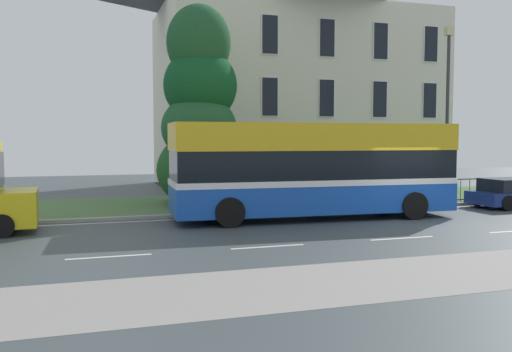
{
  "coord_description": "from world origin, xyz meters",
  "views": [
    {
      "loc": [
        -10.55,
        -15.15,
        2.83
      ],
      "look_at": [
        -4.04,
        5.43,
        1.33
      ],
      "focal_mm": 38.53,
      "sensor_mm": 36.0,
      "label": 1
    }
  ],
  "objects_px": {
    "georgian_townhouse": "(294,87)",
    "litter_bin": "(410,189)",
    "evergreen_tree": "(203,124)",
    "single_decker_bus": "(314,169)",
    "street_lamp_post": "(447,103)"
  },
  "relations": [
    {
      "from": "georgian_townhouse",
      "to": "evergreen_tree",
      "type": "relative_size",
      "value": 1.88
    },
    {
      "from": "georgian_townhouse",
      "to": "litter_bin",
      "type": "distance_m",
      "value": 11.76
    },
    {
      "from": "georgian_townhouse",
      "to": "single_decker_bus",
      "type": "distance_m",
      "value": 14.45
    },
    {
      "from": "evergreen_tree",
      "to": "litter_bin",
      "type": "height_order",
      "value": "evergreen_tree"
    },
    {
      "from": "single_decker_bus",
      "to": "georgian_townhouse",
      "type": "bearing_deg",
      "value": 74.01
    },
    {
      "from": "street_lamp_post",
      "to": "litter_bin",
      "type": "bearing_deg",
      "value": 179.95
    },
    {
      "from": "single_decker_bus",
      "to": "street_lamp_post",
      "type": "relative_size",
      "value": 1.34
    },
    {
      "from": "street_lamp_post",
      "to": "litter_bin",
      "type": "distance_m",
      "value": 4.14
    },
    {
      "from": "georgian_townhouse",
      "to": "litter_bin",
      "type": "bearing_deg",
      "value": -83.36
    },
    {
      "from": "litter_bin",
      "to": "street_lamp_post",
      "type": "bearing_deg",
      "value": -0.05
    },
    {
      "from": "georgian_townhouse",
      "to": "litter_bin",
      "type": "height_order",
      "value": "georgian_townhouse"
    },
    {
      "from": "evergreen_tree",
      "to": "single_decker_bus",
      "type": "height_order",
      "value": "evergreen_tree"
    },
    {
      "from": "evergreen_tree",
      "to": "litter_bin",
      "type": "bearing_deg",
      "value": -12.52
    },
    {
      "from": "evergreen_tree",
      "to": "single_decker_bus",
      "type": "bearing_deg",
      "value": -56.91
    },
    {
      "from": "evergreen_tree",
      "to": "single_decker_bus",
      "type": "distance_m",
      "value": 5.71
    }
  ]
}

